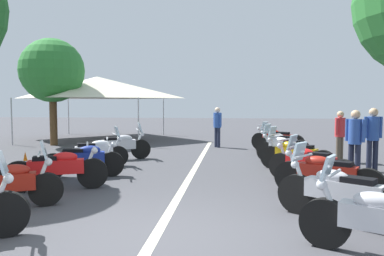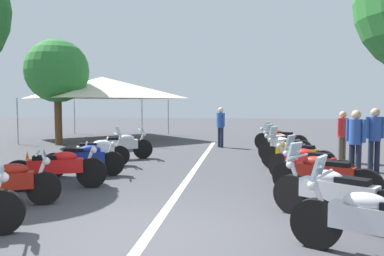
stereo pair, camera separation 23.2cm
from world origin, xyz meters
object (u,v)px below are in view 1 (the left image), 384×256
Objects in this scene: motorcycle_left_row_2 at (57,169)px; motorcycle_right_row_1 at (341,193)px; motorcycle_right_row_4 at (295,154)px; bystander_3 at (373,134)px; motorcycle_left_row_1 at (6,184)px; motorcycle_right_row_2 at (325,174)px; motorcycle_right_row_3 at (310,164)px; bystander_1 at (340,132)px; motorcycle_left_row_3 at (83,160)px; motorcycle_right_row_5 at (285,148)px; traffic_cone_2 at (26,164)px; event_tent at (97,87)px; bystander_0 at (217,124)px; motorcycle_right_row_6 at (281,143)px; motorcycle_left_row_5 at (120,145)px; motorcycle_right_row_7 at (277,139)px; motorcycle_left_row_4 at (95,152)px; bystander_2 at (355,138)px; roadside_tree_1 at (52,71)px.

motorcycle_right_row_1 is at bearing -38.28° from motorcycle_left_row_2.
bystander_3 reaches higher than motorcycle_right_row_4.
bystander_3 reaches higher than motorcycle_left_row_1.
motorcycle_right_row_4 is (2.88, 0.13, -0.01)m from motorcycle_right_row_2.
bystander_1 is at bearing -78.75° from motorcycle_right_row_3.
motorcycle_left_row_3 is 6.03m from motorcycle_right_row_5.
motorcycle_right_row_5 is (2.88, 0.18, 0.00)m from motorcycle_right_row_3.
traffic_cone_2 is (-2.66, 6.98, -0.17)m from motorcycle_right_row_5.
motorcycle_right_row_5 is at bearing -128.08° from event_tent.
motorcycle_right_row_3 is 7.23m from bystander_0.
bystander_3 is (2.99, -7.51, 0.56)m from motorcycle_left_row_2.
motorcycle_left_row_3 is 1.18× the size of bystander_0.
motorcycle_right_row_1 is at bearing 122.43° from motorcycle_right_row_6.
bystander_1 is (0.35, -7.10, 0.47)m from motorcycle_left_row_5.
motorcycle_left_row_1 reaches higher than motorcycle_left_row_2.
event_tent reaches higher than motorcycle_right_row_2.
motorcycle_right_row_6 is at bearing -54.03° from motorcycle_right_row_1.
motorcycle_right_row_7 reaches higher than motorcycle_right_row_3.
motorcycle_right_row_1 is (-4.38, -5.66, 0.02)m from motorcycle_left_row_4.
motorcycle_right_row_5 is 2.54m from bystander_2.
motorcycle_left_row_1 is 0.94× the size of motorcycle_left_row_3.
motorcycle_left_row_2 reaches higher than motorcycle_left_row_3.
event_tent is at bearing 8.37° from motorcycle_right_row_7.
motorcycle_left_row_1 is 1.09× the size of bystander_2.
motorcycle_left_row_1 is 7.15m from motorcycle_right_row_4.
bystander_3 is 0.37× the size of roadside_tree_1.
motorcycle_right_row_5 is at bearing -112.30° from roadside_tree_1.
motorcycle_right_row_3 is 2.65m from bystander_3.
motorcycle_left_row_5 is (2.96, -0.02, 0.02)m from motorcycle_left_row_3.
motorcycle_right_row_4 is 11.26m from roadside_tree_1.
motorcycle_left_row_1 is 5.81m from motorcycle_left_row_5.
traffic_cone_2 is (-5.56, 7.07, -0.18)m from motorcycle_right_row_7.
motorcycle_right_row_6 is at bearing -104.27° from roadside_tree_1.
bystander_0 is at bearing 46.99° from motorcycle_left_row_2.
motorcycle_left_row_1 reaches higher than motorcycle_left_row_3.
motorcycle_right_row_1 is 15.26m from event_tent.
bystander_2 is 1.06m from bystander_3.
roadside_tree_1 is (-0.02, 7.22, 2.27)m from bystander_0.
motorcycle_right_row_2 is at bearing -102.14° from traffic_cone_2.
motorcycle_left_row_3 is at bearing 78.48° from motorcycle_right_row_7.
bystander_3 reaches higher than motorcycle_right_row_3.
motorcycle_left_row_1 is at bearing -98.10° from bystander_1.
motorcycle_right_row_7 is at bearing -57.26° from motorcycle_right_row_4.
bystander_2 is at bearing -90.47° from motorcycle_right_row_2.
bystander_3 is (0.11, -2.07, 0.56)m from motorcycle_right_row_4.
motorcycle_left_row_5 is (1.55, -0.25, 0.02)m from motorcycle_left_row_4.
motorcycle_right_row_3 is (2.89, -0.09, -0.02)m from motorcycle_right_row_1.
motorcycle_right_row_1 reaches higher than motorcycle_left_row_2.
motorcycle_left_row_1 is 0.29× the size of event_tent.
traffic_cone_2 is at bearing 114.36° from motorcycle_left_row_2.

